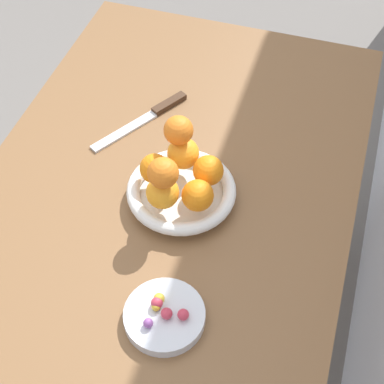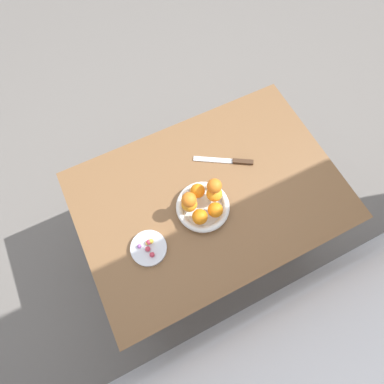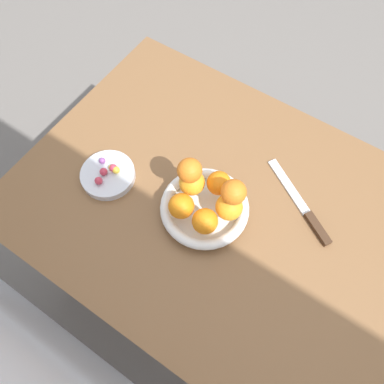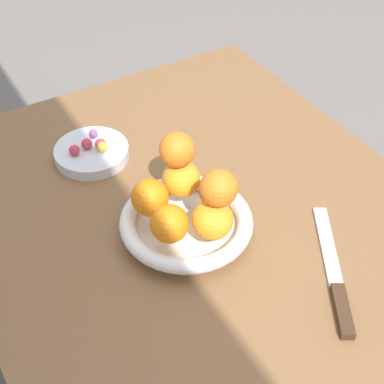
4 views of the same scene
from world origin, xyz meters
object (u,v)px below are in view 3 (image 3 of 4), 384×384
(fruit_bowl, at_px, (205,208))
(candy_ball_3, at_px, (104,172))
(orange_0, at_px, (205,221))
(candy_ball_0, at_px, (99,181))
(dining_table, at_px, (229,224))
(candy_ball_1, at_px, (102,161))
(orange_1, at_px, (228,207))
(orange_3, at_px, (192,182))
(orange_4, at_px, (181,206))
(orange_5, at_px, (190,170))
(orange_6, at_px, (234,192))
(candy_ball_5, at_px, (112,168))
(candy_ball_2, at_px, (113,168))
(candy_dish, at_px, (108,175))
(candy_ball_4, at_px, (116,170))
(orange_2, at_px, (219,183))
(knife, at_px, (303,208))

(fruit_bowl, height_order, candy_ball_3, candy_ball_3)
(orange_0, distance_m, candy_ball_0, 0.29)
(candy_ball_0, height_order, candy_ball_3, same)
(dining_table, bearing_deg, candy_ball_1, 12.64)
(orange_0, distance_m, candy_ball_1, 0.32)
(candy_ball_1, bearing_deg, orange_1, -171.67)
(dining_table, relative_size, orange_1, 17.21)
(orange_3, height_order, candy_ball_1, orange_3)
(dining_table, bearing_deg, orange_4, 42.59)
(orange_5, xyz_separation_m, candy_ball_0, (0.21, 0.10, -0.10))
(orange_4, height_order, candy_ball_3, orange_4)
(orange_1, distance_m, orange_6, 0.06)
(candy_ball_0, relative_size, candy_ball_5, 1.26)
(orange_3, height_order, candy_ball_3, orange_3)
(dining_table, xyz_separation_m, fruit_bowl, (0.06, 0.04, 0.11))
(candy_ball_2, bearing_deg, dining_table, -165.53)
(candy_dish, bearing_deg, candy_ball_4, -140.50)
(candy_ball_1, bearing_deg, candy_ball_4, 177.09)
(orange_1, xyz_separation_m, orange_5, (0.11, -0.00, 0.06))
(orange_4, bearing_deg, candy_ball_4, -1.52)
(candy_dish, xyz_separation_m, candy_ball_2, (-0.01, -0.02, 0.02))
(fruit_bowl, bearing_deg, candy_ball_2, 8.66)
(orange_0, bearing_deg, candy_ball_3, 2.86)
(candy_ball_2, bearing_deg, candy_ball_4, 176.02)
(orange_3, distance_m, candy_ball_2, 0.21)
(orange_0, bearing_deg, orange_1, -113.31)
(orange_6, relative_size, candy_ball_4, 2.95)
(candy_ball_1, distance_m, candy_ball_5, 0.03)
(orange_6, relative_size, candy_ball_5, 3.62)
(fruit_bowl, relative_size, candy_ball_2, 10.54)
(orange_1, bearing_deg, candy_ball_3, 13.08)
(candy_ball_5, bearing_deg, orange_2, -160.23)
(fruit_bowl, relative_size, candy_ball_0, 10.81)
(orange_4, bearing_deg, candy_ball_0, 10.96)
(candy_ball_2, relative_size, knife, 0.09)
(fruit_bowl, distance_m, candy_ball_3, 0.27)
(orange_4, relative_size, candy_ball_4, 3.13)
(dining_table, bearing_deg, candy_ball_5, 14.30)
(fruit_bowl, xyz_separation_m, candy_ball_0, (0.26, 0.09, 0.01))
(orange_3, height_order, knife, orange_3)
(orange_1, relative_size, orange_6, 1.11)
(candy_dish, xyz_separation_m, orange_0, (-0.29, -0.01, 0.06))
(candy_ball_1, height_order, candy_ball_4, candy_ball_4)
(candy_dish, height_order, orange_1, orange_1)
(fruit_bowl, height_order, orange_0, orange_0)
(orange_0, xyz_separation_m, candy_ball_4, (0.27, -0.01, -0.04))
(orange_5, relative_size, knife, 0.25)
(orange_6, height_order, candy_ball_4, orange_6)
(orange_2, distance_m, orange_5, 0.09)
(candy_ball_2, distance_m, candy_ball_4, 0.01)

